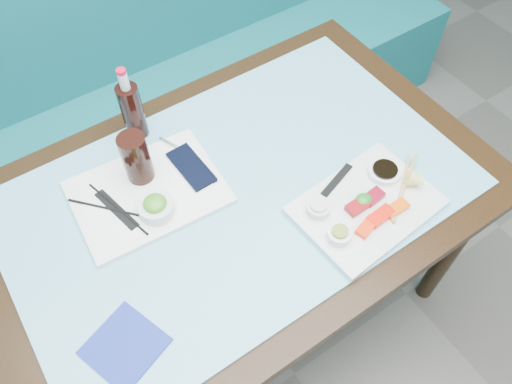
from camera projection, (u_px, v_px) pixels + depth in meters
booth_bench at (130, 107)px, 2.07m from camera, size 3.00×0.56×1.17m
dining_table at (239, 209)px, 1.43m from camera, size 1.40×0.90×0.75m
glass_top at (238, 191)px, 1.36m from camera, size 1.22×0.76×0.01m
sashimi_plate at (366, 206)px, 1.31m from camera, size 0.38×0.29×0.02m
salmon_left at (367, 227)px, 1.25m from camera, size 0.07×0.05×0.02m
salmon_mid at (381, 216)px, 1.27m from camera, size 0.07×0.04×0.02m
salmon_right at (396, 208)px, 1.29m from camera, size 0.07×0.03×0.02m
tuna_left at (357, 206)px, 1.29m from camera, size 0.06×0.04×0.02m
tuna_right at (373, 197)px, 1.31m from camera, size 0.06×0.04×0.02m
seaweed_garnish at (364, 200)px, 1.30m from camera, size 0.06×0.05×0.03m
ramekin_wasabi at (339, 235)px, 1.24m from camera, size 0.07×0.07×0.03m
wasabi_fill at (340, 231)px, 1.22m from camera, size 0.04×0.04×0.01m
ramekin_ginger at (318, 209)px, 1.28m from camera, size 0.07×0.07×0.03m
ginger_fill at (319, 205)px, 1.27m from camera, size 0.05×0.05×0.01m
soy_dish at (384, 172)px, 1.35m from camera, size 0.11×0.11×0.02m
soy_fill at (385, 169)px, 1.34m from camera, size 0.08×0.08×0.01m
lemon_wedge at (418, 181)px, 1.32m from camera, size 0.06×0.05×0.05m
chopstick_sleeve at (337, 180)px, 1.35m from camera, size 0.13×0.06×0.00m
wooden_chopstick_a at (402, 188)px, 1.33m from camera, size 0.19×0.14×0.01m
wooden_chopstick_b at (405, 186)px, 1.33m from camera, size 0.21×0.13×0.01m
serving_tray at (148, 192)px, 1.34m from camera, size 0.41×0.32×0.01m
paper_placemat at (148, 191)px, 1.33m from camera, size 0.37×0.29×0.00m
seaweed_bowl at (156, 208)px, 1.28m from camera, size 0.12×0.12×0.04m
seaweed_salad at (155, 203)px, 1.26m from camera, size 0.08×0.08×0.03m
cola_glass at (136, 158)px, 1.30m from camera, size 0.10×0.10×0.15m
navy_pouch at (191, 167)px, 1.37m from camera, size 0.08×0.16×0.01m
fork at (171, 144)px, 1.42m from camera, size 0.04×0.08×0.01m
black_chopstick_a at (115, 210)px, 1.29m from camera, size 0.18×0.20×0.01m
black_chopstick_b at (118, 209)px, 1.30m from camera, size 0.06×0.23×0.01m
tray_sleeve at (117, 210)px, 1.30m from camera, size 0.06×0.16×0.00m
cola_bottle_body at (133, 112)px, 1.40m from camera, size 0.07×0.07×0.18m
cola_bottle_neck at (124, 81)px, 1.31m from camera, size 0.03×0.03×0.05m
cola_bottle_cap at (121, 72)px, 1.28m from camera, size 0.03×0.03×0.01m
blue_napkin at (125, 346)px, 1.10m from camera, size 0.19×0.19×0.01m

